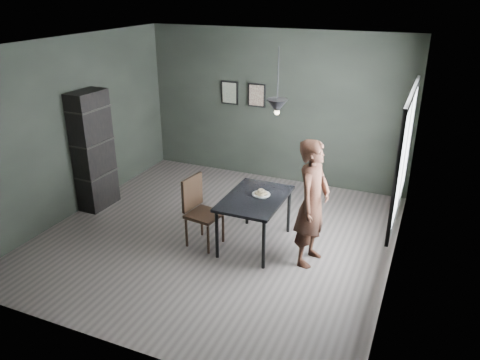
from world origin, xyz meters
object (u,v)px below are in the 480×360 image
at_px(wood_chair, 199,207).
at_px(pendant_lamp, 277,106).
at_px(white_plate, 261,195).
at_px(shelf_unit, 93,151).
at_px(woman, 312,203).
at_px(cafe_table, 255,202).

height_order(wood_chair, pendant_lamp, pendant_lamp).
height_order(white_plate, shelf_unit, shelf_unit).
xyz_separation_m(wood_chair, shelf_unit, (-2.17, 0.43, 0.40)).
bearing_deg(woman, shelf_unit, 94.27).
distance_m(cafe_table, wood_chair, 0.80).
xyz_separation_m(white_plate, wood_chair, (-0.80, -0.37, -0.18)).
relative_size(cafe_table, white_plate, 5.22).
relative_size(cafe_table, pendant_lamp, 1.39).
distance_m(woman, wood_chair, 1.63).
height_order(woman, shelf_unit, shelf_unit).
xyz_separation_m(cafe_table, woman, (0.85, -0.12, 0.20)).
distance_m(woman, shelf_unit, 3.78).
bearing_deg(shelf_unit, wood_chair, -9.74).
relative_size(white_plate, pendant_lamp, 0.27).
distance_m(cafe_table, pendant_lamp, 1.41).
height_order(woman, wood_chair, woman).
relative_size(cafe_table, woman, 0.69).
bearing_deg(pendant_lamp, woman, -19.90).
bearing_deg(wood_chair, cafe_table, 27.77).
height_order(cafe_table, white_plate, white_plate).
xyz_separation_m(white_plate, pendant_lamp, (0.19, 0.00, 1.29)).
bearing_deg(pendant_lamp, shelf_unit, 178.94).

